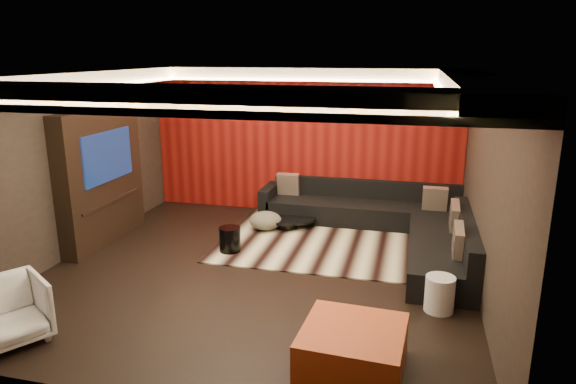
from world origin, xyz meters
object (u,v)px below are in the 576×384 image
(orange_ottoman, at_px, (353,349))
(sectional_sofa, at_px, (388,223))
(coffee_table, at_px, (286,223))
(white_side_table, at_px, (440,294))
(armchair, at_px, (8,312))
(drum_stool, at_px, (230,239))

(orange_ottoman, xyz_separation_m, sectional_sofa, (0.11, 3.91, 0.04))
(coffee_table, xyz_separation_m, white_side_table, (2.56, -2.51, 0.11))
(armchair, bearing_deg, white_side_table, -34.39)
(sectional_sofa, bearing_deg, orange_ottoman, -91.66)
(armchair, height_order, sectional_sofa, sectional_sofa)
(drum_stool, xyz_separation_m, sectional_sofa, (2.38, 1.27, 0.05))
(coffee_table, bearing_deg, white_side_table, -44.49)
(white_side_table, relative_size, sectional_sofa, 0.12)
(drum_stool, distance_m, white_side_table, 3.36)
(armchair, distance_m, sectional_sofa, 5.74)
(drum_stool, bearing_deg, sectional_sofa, 28.08)
(orange_ottoman, height_order, sectional_sofa, sectional_sofa)
(coffee_table, xyz_separation_m, drum_stool, (-0.59, -1.32, 0.11))
(orange_ottoman, relative_size, sectional_sofa, 0.27)
(coffee_table, xyz_separation_m, armchair, (-2.01, -4.35, 0.24))
(drum_stool, relative_size, armchair, 0.52)
(orange_ottoman, xyz_separation_m, armchair, (-3.69, -0.39, 0.13))
(sectional_sofa, bearing_deg, drum_stool, -151.92)
(white_side_table, bearing_deg, coffee_table, 135.51)
(drum_stool, relative_size, sectional_sofa, 0.11)
(white_side_table, xyz_separation_m, armchair, (-4.57, -1.84, 0.12))
(sectional_sofa, bearing_deg, coffee_table, 178.23)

